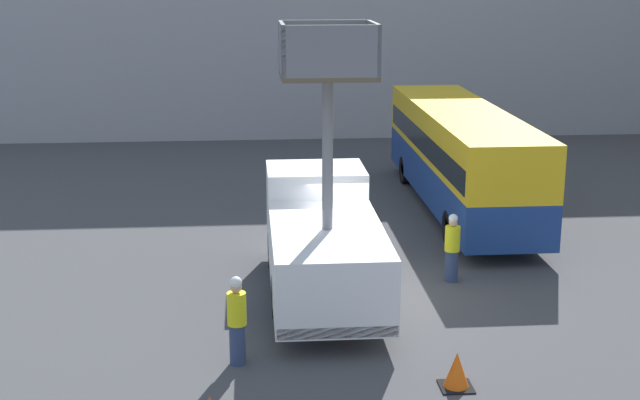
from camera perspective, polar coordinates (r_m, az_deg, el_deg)
The scene contains 6 objects.
ground_plane at distance 21.62m, azimuth 2.64°, elevation -6.08°, with size 120.00×120.00×0.00m, color #424244.
utility_truck at distance 21.04m, azimuth 0.17°, elevation -2.39°, with size 2.50×6.82×6.55m.
city_bus at distance 28.97m, azimuth 9.00°, elevation 3.07°, with size 2.55×12.02×3.28m.
road_worker_near_truck at distance 17.77m, azimuth -5.34°, elevation -7.69°, with size 0.38×0.38×1.84m.
road_worker_directing at distance 22.48m, azimuth 8.45°, elevation -3.06°, with size 0.38×0.38×1.75m.
traffic_cone_mid_road at distance 17.18m, azimuth 8.74°, elevation -10.77°, with size 0.62×0.62×0.71m.
Camera 1 is at (-2.63, -20.04, 7.68)m, focal length 50.00 mm.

